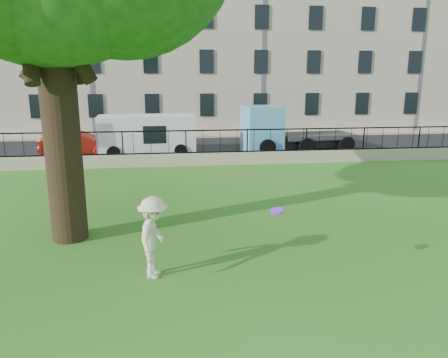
{
  "coord_description": "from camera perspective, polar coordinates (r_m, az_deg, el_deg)",
  "views": [
    {
      "loc": [
        -0.76,
        -8.93,
        4.35
      ],
      "look_at": [
        0.79,
        3.5,
        1.33
      ],
      "focal_mm": 35.0,
      "sensor_mm": 36.0,
      "label": 1
    }
  ],
  "objects": [
    {
      "name": "ground",
      "position": [
        9.96,
        -2.06,
        -12.33
      ],
      "size": [
        120.0,
        120.0,
        0.0
      ],
      "primitive_type": "plane",
      "color": "#276017",
      "rests_on": "ground"
    },
    {
      "name": "retaining_wall",
      "position": [
        21.33,
        -4.95,
        2.57
      ],
      "size": [
        50.0,
        0.4,
        0.6
      ],
      "primitive_type": "cube",
      "color": "tan",
      "rests_on": "ground"
    },
    {
      "name": "iron_railing",
      "position": [
        21.18,
        -4.99,
        4.84
      ],
      "size": [
        50.0,
        0.05,
        1.13
      ],
      "color": "black",
      "rests_on": "retaining_wall"
    },
    {
      "name": "street",
      "position": [
        26.01,
        -5.35,
        3.89
      ],
      "size": [
        60.0,
        9.0,
        0.01
      ],
      "primitive_type": "cube",
      "color": "black",
      "rests_on": "ground"
    },
    {
      "name": "sidewalk",
      "position": [
        31.13,
        -5.67,
        5.58
      ],
      "size": [
        60.0,
        1.4,
        0.12
      ],
      "primitive_type": "cube",
      "color": "tan",
      "rests_on": "ground"
    },
    {
      "name": "building_row",
      "position": [
        36.59,
        -6.19,
        17.51
      ],
      "size": [
        56.4,
        10.4,
        13.8
      ],
      "color": "#B0A08C",
      "rests_on": "ground"
    },
    {
      "name": "man",
      "position": [
        9.64,
        -9.18,
        -7.52
      ],
      "size": [
        0.91,
        1.29,
        1.81
      ],
      "primitive_type": "imported",
      "rotation": [
        0.0,
        0.0,
        1.35
      ],
      "color": "beige",
      "rests_on": "ground"
    },
    {
      "name": "frisbee",
      "position": [
        8.74,
        6.89,
        -4.16
      ],
      "size": [
        0.31,
        0.32,
        0.12
      ],
      "primitive_type": "cylinder",
      "rotation": [
        0.21,
        -0.14,
        -0.21
      ],
      "color": "#8329ED"
    },
    {
      "name": "red_sedan",
      "position": [
        25.1,
        -18.42,
        4.42
      ],
      "size": [
        4.01,
        1.43,
        1.32
      ],
      "primitive_type": "imported",
      "rotation": [
        0.0,
        0.0,
        1.56
      ],
      "color": "#AE1D15",
      "rests_on": "street"
    },
    {
      "name": "white_van",
      "position": [
        24.34,
        -10.02,
        5.65
      ],
      "size": [
        5.25,
        2.24,
        2.17
      ],
      "primitive_type": "cube",
      "rotation": [
        0.0,
        0.0,
        0.04
      ],
      "color": "silver",
      "rests_on": "street"
    },
    {
      "name": "blue_truck",
      "position": [
        25.53,
        9.52,
        6.53
      ],
      "size": [
        6.38,
        2.76,
        2.6
      ],
      "primitive_type": "cube",
      "rotation": [
        0.0,
        0.0,
        0.09
      ],
      "color": "#63B1E8",
      "rests_on": "street"
    }
  ]
}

